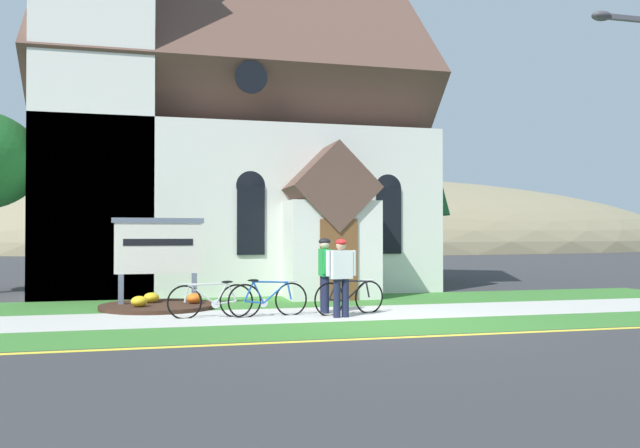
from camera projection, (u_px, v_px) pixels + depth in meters
name	position (u px, v px, depth m)	size (l,w,h in m)	color
ground	(342.00, 302.00, 16.00)	(140.00, 140.00, 0.00)	#333335
sidewalk_slab	(278.00, 316.00, 13.38)	(32.00, 2.44, 0.01)	#B7B5AD
grass_verge	(300.00, 331.00, 11.27)	(32.00, 1.92, 0.01)	#38722D
church_lawn	(259.00, 302.00, 15.99)	(24.00, 2.95, 0.01)	#38722D
curb_paint_stripe	(314.00, 341.00, 10.19)	(28.00, 0.16, 0.01)	yellow
church_building	(219.00, 144.00, 20.91)	(11.91, 9.91, 13.45)	silver
church_sign	(158.00, 249.00, 14.97)	(2.11, 0.22, 2.10)	slate
flower_bed	(159.00, 305.00, 14.69)	(2.65, 2.65, 0.34)	#382319
bicycle_black	(211.00, 300.00, 13.03)	(1.75, 0.09, 0.78)	black
bicycle_yellow	(349.00, 297.00, 13.60)	(1.67, 0.48, 0.80)	black
bicycle_silver	(268.00, 299.00, 13.23)	(1.71, 0.27, 0.81)	black
cyclist_in_green_jersey	(325.00, 269.00, 13.85)	(0.27, 0.75, 1.63)	#191E38
cyclist_in_white_jersey	(341.00, 272.00, 13.06)	(0.65, 0.29, 1.61)	#191E38
roadside_conifer	(406.00, 129.00, 23.45)	(3.18, 3.18, 8.77)	#4C3823
distant_hill	(329.00, 249.00, 73.55)	(89.21, 46.14, 16.33)	#847A5B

